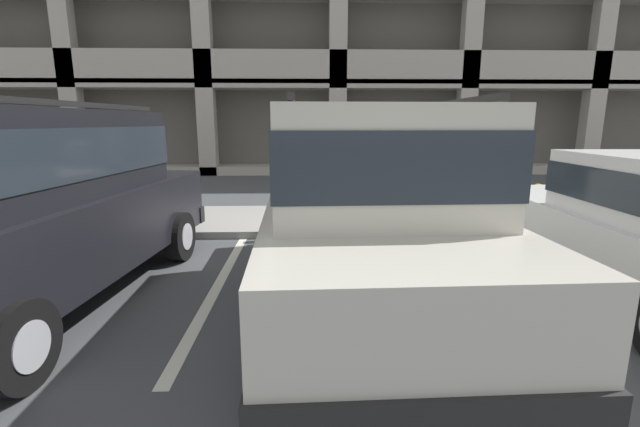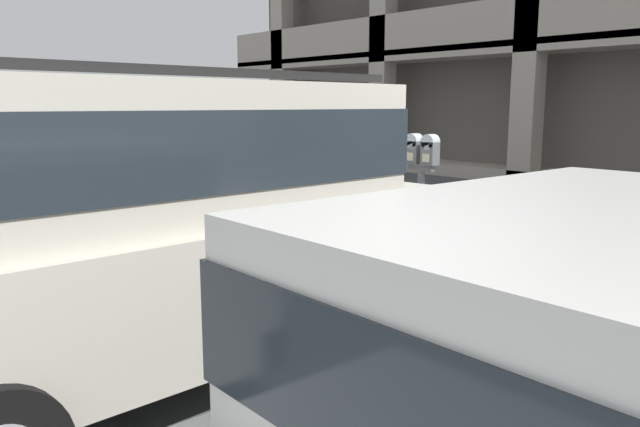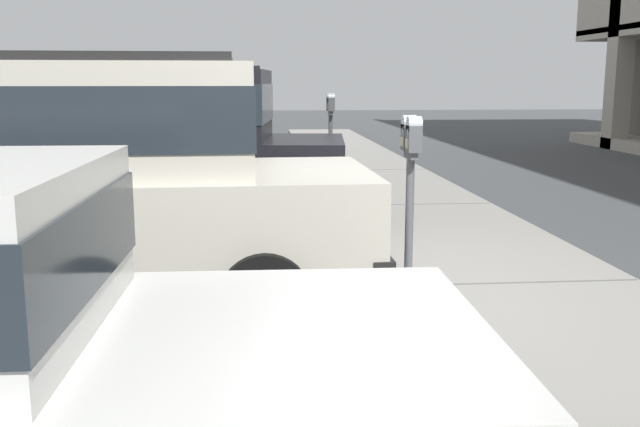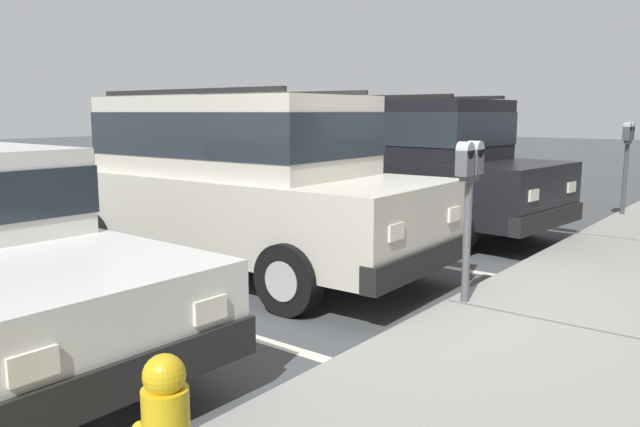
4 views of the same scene
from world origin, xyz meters
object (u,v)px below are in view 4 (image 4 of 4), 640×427
object	(u,v)px
parking_meter_near	(469,183)
red_sedan	(402,159)
parking_meter_far	(627,146)
silver_suv	(237,176)

from	to	relation	value
parking_meter_near	red_sedan	bearing A→B (deg)	-141.24
red_sedan	parking_meter_far	distance (m)	3.89
silver_suv	parking_meter_far	xyz separation A→B (m)	(-6.27, 2.70, 0.16)
silver_suv	parking_meter_far	size ratio (longest dim) A/B	3.18
parking_meter_near	parking_meter_far	xyz separation A→B (m)	(-6.15, -0.04, 0.06)
parking_meter_near	silver_suv	bearing A→B (deg)	-87.33
red_sedan	parking_meter_near	distance (m)	4.10
silver_suv	red_sedan	size ratio (longest dim) A/B	0.98
red_sedan	parking_meter_far	bearing A→B (deg)	144.88
red_sedan	parking_meter_far	world-z (taller)	red_sedan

